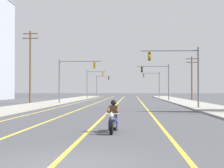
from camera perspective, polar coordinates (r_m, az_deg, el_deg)
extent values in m
plane|color=#47474C|center=(9.66, -7.23, -12.33)|extent=(400.00, 400.00, 0.00)
cube|color=yellow|center=(54.39, 0.96, -2.93)|extent=(0.16, 100.00, 0.01)
cube|color=yellow|center=(54.59, -2.27, -2.92)|extent=(0.16, 100.00, 0.01)
cube|color=yellow|center=(54.37, 4.69, -2.93)|extent=(0.16, 100.00, 0.01)
cube|color=yellow|center=(54.93, -5.24, -2.91)|extent=(0.16, 100.00, 0.01)
cube|color=#9E998E|center=(50.01, 12.34, -3.01)|extent=(4.40, 110.00, 0.14)
cube|color=#9E998E|center=(50.66, -10.01, -2.99)|extent=(4.40, 110.00, 0.14)
cylinder|color=black|center=(15.54, -0.08, -6.80)|extent=(0.14, 0.64, 0.64)
cylinder|color=black|center=(17.08, 0.39, -6.27)|extent=(0.14, 0.64, 0.64)
cylinder|color=silver|center=(15.61, -0.05, -5.62)|extent=(0.08, 0.33, 0.68)
sphere|color=white|center=(15.45, -0.10, -4.98)|extent=(0.20, 0.20, 0.20)
cylinder|color=silver|center=(15.64, -0.03, -4.74)|extent=(0.70, 0.07, 0.04)
ellipsoid|color=navy|center=(16.16, 0.13, -5.58)|extent=(0.34, 0.57, 0.28)
cube|color=silver|center=(16.30, 0.17, -6.35)|extent=(0.26, 0.45, 0.24)
cube|color=black|center=(16.60, 0.26, -5.66)|extent=(0.30, 0.53, 0.12)
cube|color=navy|center=(17.00, 0.38, -5.28)|extent=(0.21, 0.37, 0.08)
cylinder|color=silver|center=(16.72, -0.19, -6.46)|extent=(0.10, 0.55, 0.08)
cube|color=brown|center=(16.54, 0.25, -4.36)|extent=(0.37, 0.25, 0.56)
sphere|color=black|center=(16.50, 0.25, -2.94)|extent=(0.26, 0.26, 0.26)
cylinder|color=navy|center=(16.41, 0.70, -5.72)|extent=(0.16, 0.44, 0.30)
cylinder|color=navy|center=(16.26, 0.72, -6.82)|extent=(0.12, 0.16, 0.35)
cylinder|color=brown|center=(16.26, 0.88, -4.07)|extent=(0.12, 0.53, 0.27)
cylinder|color=navy|center=(16.44, -0.28, -5.71)|extent=(0.16, 0.44, 0.30)
cylinder|color=navy|center=(16.29, -0.41, -6.81)|extent=(0.12, 0.16, 0.35)
cylinder|color=brown|center=(16.29, -0.53, -4.06)|extent=(0.12, 0.53, 0.27)
cylinder|color=slate|center=(37.23, 13.44, 0.93)|extent=(0.18, 0.18, 6.20)
cylinder|color=slate|center=(37.01, 9.02, 5.20)|extent=(5.75, 0.11, 0.11)
cube|color=#B79319|center=(36.80, 5.90, 4.37)|extent=(0.30, 0.24, 0.90)
sphere|color=black|center=(36.68, 5.91, 4.85)|extent=(0.18, 0.18, 0.18)
sphere|color=orange|center=(36.65, 5.91, 4.39)|extent=(0.18, 0.18, 0.18)
sphere|color=black|center=(36.62, 5.91, 3.92)|extent=(0.18, 0.18, 0.18)
cylinder|color=slate|center=(50.56, -8.29, 0.44)|extent=(0.18, 0.18, 6.20)
cylinder|color=slate|center=(50.13, -5.07, 3.59)|extent=(5.75, 0.27, 0.11)
cube|color=#B79319|center=(49.79, -2.78, 2.98)|extent=(0.31, 0.25, 0.90)
sphere|color=black|center=(49.96, -2.76, 3.31)|extent=(0.18, 0.18, 0.18)
sphere|color=orange|center=(49.94, -2.76, 2.97)|extent=(0.18, 0.18, 0.18)
sphere|color=black|center=(49.92, -2.76, 2.63)|extent=(0.18, 0.18, 0.18)
cylinder|color=slate|center=(61.35, 8.92, 0.20)|extent=(0.18, 0.18, 6.20)
cylinder|color=slate|center=(61.07, 6.46, 2.78)|extent=(5.30, 0.46, 0.11)
cube|color=black|center=(60.84, 4.72, 2.27)|extent=(0.32, 0.26, 0.90)
sphere|color=black|center=(60.70, 4.74, 2.57)|extent=(0.18, 0.18, 0.18)
sphere|color=orange|center=(60.68, 4.74, 2.28)|extent=(0.18, 0.18, 0.18)
sphere|color=black|center=(60.67, 4.74, 2.00)|extent=(0.18, 0.18, 0.18)
cylinder|color=slate|center=(78.62, -3.93, -0.05)|extent=(0.18, 0.18, 6.20)
cylinder|color=slate|center=(78.48, -2.48, 1.96)|extent=(4.00, 0.13, 0.11)
cube|color=#B79319|center=(78.32, -1.46, 1.56)|extent=(0.30, 0.24, 0.90)
sphere|color=black|center=(78.49, -1.45, 1.77)|extent=(0.18, 0.18, 0.18)
sphere|color=orange|center=(78.48, -1.45, 1.55)|extent=(0.18, 0.18, 0.18)
sphere|color=black|center=(78.47, -1.45, 1.34)|extent=(0.18, 0.18, 0.18)
cylinder|color=slate|center=(86.05, 7.47, -0.12)|extent=(0.18, 0.18, 6.20)
cylinder|color=slate|center=(86.00, 6.01, 1.71)|extent=(4.39, 0.13, 0.11)
cube|color=#B79319|center=(85.92, 4.98, 1.34)|extent=(0.30, 0.24, 0.90)
sphere|color=black|center=(85.78, 4.99, 1.55)|extent=(0.18, 0.18, 0.18)
sphere|color=orange|center=(85.77, 4.99, 1.35)|extent=(0.18, 0.18, 0.18)
sphere|color=black|center=(85.76, 4.99, 1.15)|extent=(0.18, 0.18, 0.18)
cylinder|color=slate|center=(105.01, -2.43, -0.27)|extent=(0.18, 0.18, 6.20)
cylinder|color=slate|center=(104.95, -1.31, 1.23)|extent=(4.12, 0.21, 0.11)
cube|color=black|center=(104.87, -0.52, 0.93)|extent=(0.31, 0.25, 0.90)
sphere|color=black|center=(105.03, -0.52, 1.09)|extent=(0.18, 0.18, 0.18)
sphere|color=orange|center=(105.02, -0.52, 0.93)|extent=(0.18, 0.18, 0.18)
sphere|color=black|center=(105.02, -0.52, 0.76)|extent=(0.18, 0.18, 0.18)
cylinder|color=brown|center=(52.43, -12.74, 2.62)|extent=(0.26, 0.26, 10.25)
cube|color=brown|center=(52.93, -12.72, 7.73)|extent=(2.06, 0.12, 0.12)
cylinder|color=slate|center=(53.19, -13.63, 7.80)|extent=(0.08, 0.08, 0.12)
cylinder|color=slate|center=(52.72, -11.81, 7.87)|extent=(0.08, 0.08, 0.12)
cube|color=brown|center=(52.84, -12.73, 7.03)|extent=(2.23, 0.12, 0.12)
cylinder|color=slate|center=(53.11, -13.70, 7.10)|extent=(0.08, 0.08, 0.12)
cylinder|color=slate|center=(52.61, -11.74, 7.17)|extent=(0.08, 0.08, 0.12)
cylinder|color=brown|center=(68.31, 12.46, 0.87)|extent=(0.26, 0.26, 8.03)
cube|color=brown|center=(68.52, 12.45, 3.89)|extent=(2.12, 0.12, 0.12)
cylinder|color=slate|center=(68.39, 11.71, 3.98)|extent=(0.08, 0.08, 0.12)
cylinder|color=slate|center=(68.68, 13.18, 3.97)|extent=(0.08, 0.08, 0.12)
cube|color=brown|center=(68.47, 12.45, 3.35)|extent=(1.94, 0.12, 0.12)
cylinder|color=slate|center=(68.34, 11.77, 3.44)|extent=(0.08, 0.08, 0.12)
cylinder|color=slate|center=(68.61, 13.12, 3.43)|extent=(0.08, 0.08, 0.12)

